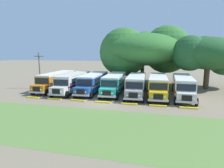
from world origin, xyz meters
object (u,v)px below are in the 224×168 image
Objects in this scene: parked_bus_slot_1 at (73,81)px; parked_bus_slot_2 at (93,82)px; parked_bus_slot_6 at (183,85)px; utility_pole at (40,69)px; parked_bus_slot_3 at (114,82)px; parked_bus_slot_5 at (158,84)px; parked_bus_slot_4 at (136,84)px; secondary_tree at (208,54)px; broad_shade_tree at (144,50)px; parked_bus_slot_0 at (56,80)px.

parked_bus_slot_1 and parked_bus_slot_2 have the same top height.
utility_pole is at bearing -88.86° from parked_bus_slot_6.
parked_bus_slot_5 is at bearing 82.48° from parked_bus_slot_3.
parked_bus_slot_3 is at bearing -101.43° from parked_bus_slot_4.
parked_bus_slot_1 is at bearing -159.79° from secondary_tree.
parked_bus_slot_3 is 1.00× the size of parked_bus_slot_5.
secondary_tree is 29.20m from utility_pole.
parked_bus_slot_1 is 13.38m from parked_bus_slot_5.
secondary_tree reaches higher than utility_pole.
broad_shade_tree is (0.19, 11.01, 5.13)m from parked_bus_slot_4.
utility_pole is at bearing -92.49° from parked_bus_slot_5.
parked_bus_slot_2 is 1.00× the size of parked_bus_slot_6.
parked_bus_slot_3 is 12.26m from broad_shade_tree.
parked_bus_slot_0 is 6.74m from parked_bus_slot_2.
parked_bus_slot_4 is at bearing 84.74° from parked_bus_slot_2.
parked_bus_slot_4 is 14.42m from secondary_tree.
utility_pole is (-16.98, -10.64, -3.37)m from broad_shade_tree.
secondary_tree is 1.98× the size of utility_pole.
parked_bus_slot_6 is (3.50, 0.07, 0.00)m from parked_bus_slot_5.
utility_pole is (-28.13, -7.36, -2.67)m from secondary_tree.
parked_bus_slot_5 and parked_bus_slot_6 have the same top height.
parked_bus_slot_3 is at bearing -90.48° from parked_bus_slot_6.
parked_bus_slot_2 is at bearing -96.21° from parked_bus_slot_4.
utility_pole reaches higher than parked_bus_slot_2.
secondary_tree reaches higher than parked_bus_slot_2.
parked_bus_slot_1 and parked_bus_slot_3 have the same top height.
parked_bus_slot_6 is at bearing 84.32° from parked_bus_slot_3.
broad_shade_tree is (-2.97, 10.99, 5.13)m from parked_bus_slot_5.
parked_bus_slot_0 is 1.00× the size of parked_bus_slot_5.
parked_bus_slot_5 is at bearing -1.01° from utility_pole.
parked_bus_slot_0 is 3.55m from parked_bus_slot_1.
parked_bus_slot_5 is (16.87, -0.47, 0.00)m from parked_bus_slot_0.
parked_bus_slot_3 and parked_bus_slot_5 have the same top height.
parked_bus_slot_3 and parked_bus_slot_6 have the same top height.
parked_bus_slot_4 is 6.66m from parked_bus_slot_6.
parked_bus_slot_5 is 0.89× the size of secondary_tree.
parked_bus_slot_2 is at bearing -158.04° from secondary_tree.
parked_bus_slot_0 and parked_bus_slot_5 have the same top height.
parked_bus_slot_2 is 3.47m from parked_bus_slot_3.
parked_bus_slot_4 is 1.00× the size of parked_bus_slot_5.
parked_bus_slot_1 is (3.48, -0.69, 0.00)m from parked_bus_slot_0.
broad_shade_tree is 11.65m from secondary_tree.
parked_bus_slot_5 is at bearing 85.77° from parked_bus_slot_2.
parked_bus_slot_2 is 0.61× the size of broad_shade_tree.
parked_bus_slot_2 and parked_bus_slot_5 have the same top height.
parked_bus_slot_4 is at bearing 78.46° from parked_bus_slot_3.
secondary_tree reaches higher than parked_bus_slot_6.
parked_bus_slot_0 is 13.72m from parked_bus_slot_4.
broad_shade_tree is at bearing 32.07° from utility_pole.
parked_bus_slot_2 is at bearing 87.25° from parked_bus_slot_0.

